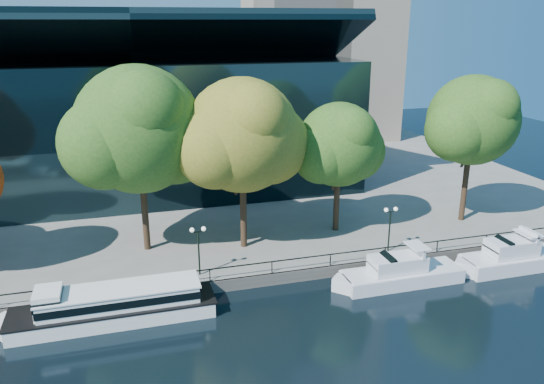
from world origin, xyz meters
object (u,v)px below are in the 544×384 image
object	(u,v)px
tree_3	(245,138)
tour_boat	(108,305)
lamp_2	(390,219)
tree_2	(141,132)
lamp_1	(198,240)
cruiser_far	(510,257)
tree_4	(341,146)
tree_5	(474,122)
cruiser_near	(397,273)

from	to	relation	value
tree_3	tour_boat	bearing A→B (deg)	-146.47
lamp_2	tree_3	bearing A→B (deg)	159.21
tree_2	tree_3	distance (m)	8.51
lamp_2	lamp_1	bearing A→B (deg)	180.00
cruiser_far	lamp_1	distance (m)	26.33
tree_2	tree_4	bearing A→B (deg)	-1.16
tree_3	tree_4	size ratio (longest dim) A/B	1.22
tree_5	lamp_1	xyz separation A→B (m)	(-27.50, -4.85, -6.98)
tour_boat	tree_3	world-z (taller)	tree_3
cruiser_far	tree_2	world-z (taller)	tree_2
tree_4	lamp_2	world-z (taller)	tree_4
lamp_2	tree_2	bearing A→B (deg)	162.83
tree_4	lamp_1	xyz separation A→B (m)	(-14.18, -5.83, -5.24)
tree_3	tree_5	world-z (taller)	tree_3
cruiser_far	tree_4	size ratio (longest dim) A/B	0.85
tree_3	cruiser_near	bearing A→B (deg)	-39.01
tree_2	tree_3	bearing A→B (deg)	-11.85
tree_4	tree_5	distance (m)	13.46
cruiser_near	tree_5	size ratio (longest dim) A/B	0.76
tree_5	lamp_2	bearing A→B (deg)	-156.14
tree_4	lamp_2	distance (m)	8.18
cruiser_near	tree_4	world-z (taller)	tree_4
tour_boat	tree_4	distance (m)	24.38
tree_2	tree_5	xyz separation A→B (m)	(30.97, -1.33, -0.50)
cruiser_near	tree_2	size ratio (longest dim) A/B	0.68
cruiser_near	lamp_2	xyz separation A→B (m)	(1.26, 4.01, 3.00)
cruiser_far	lamp_2	distance (m)	10.61
lamp_1	lamp_2	distance (m)	16.54
cruiser_far	tour_boat	bearing A→B (deg)	178.55
tree_3	tree_4	xyz separation A→B (m)	(9.34, 1.39, -1.65)
tour_boat	tree_4	world-z (taller)	tree_4
cruiser_far	lamp_2	world-z (taller)	lamp_2
lamp_1	lamp_2	world-z (taller)	same
tree_3	lamp_1	xyz separation A→B (m)	(-4.84, -4.44, -6.89)
tree_3	tree_5	distance (m)	22.66
tree_2	tree_3	world-z (taller)	tree_2
tree_2	lamp_2	bearing A→B (deg)	-17.17
tree_2	lamp_1	xyz separation A→B (m)	(3.47, -6.18, -7.48)
tree_2	tree_4	distance (m)	17.80
cruiser_near	lamp_2	size ratio (longest dim) A/B	2.71
cruiser_near	lamp_2	distance (m)	5.16
cruiser_far	tree_4	distance (m)	17.39
tour_boat	cruiser_far	xyz separation A→B (m)	(32.77, -0.83, -0.17)
tree_3	tree_4	world-z (taller)	tree_3
tour_boat	cruiser_far	size ratio (longest dim) A/B	1.48
tree_5	tree_2	bearing A→B (deg)	177.53
tour_boat	tree_2	xyz separation A→B (m)	(3.47, 9.55, 10.22)
tree_3	lamp_1	distance (m)	9.52
cruiser_near	tree_2	xyz separation A→B (m)	(-18.74, 10.19, 10.48)
tree_2	cruiser_far	bearing A→B (deg)	-19.51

